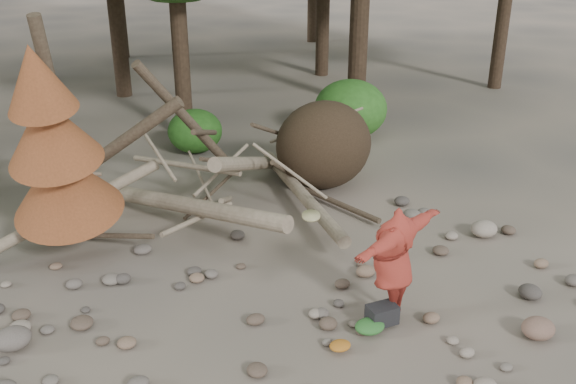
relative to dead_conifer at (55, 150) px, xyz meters
name	(u,v)px	position (x,y,z in m)	size (l,w,h in m)	color
ground	(315,311)	(3.12, -3.37, -2.11)	(120.00, 120.00, 0.00)	#514C44
deadfall_pile	(302,152)	(5.13, 0.87, -1.16)	(8.55, 5.24, 3.30)	#332619
dead_conifer	(55,150)	(0.00, 0.00, 0.00)	(2.06, 2.16, 4.35)	#4C3F30
bush_mid	(195,131)	(3.92, 4.43, -1.55)	(1.40, 1.40, 1.12)	#265C1A
bush_right	(350,109)	(8.12, 3.63, -1.31)	(2.00, 2.00, 1.60)	#306D21
frisbee_thrower	(393,261)	(4.09, -3.98, -1.15)	(2.46, 1.35, 1.77)	maroon
backpack	(382,318)	(3.81, -4.16, -1.96)	(0.44, 0.30, 0.30)	black
cloth_green	(370,329)	(3.54, -4.25, -2.03)	(0.46, 0.38, 0.17)	#2A6428
cloth_orange	(340,348)	(2.93, -4.41, -2.05)	(0.32, 0.26, 0.12)	#A2611B
boulder_front_right	(538,328)	(5.70, -5.43, -1.96)	(0.50, 0.45, 0.30)	brown
boulder_mid_right	(484,229)	(7.25, -2.62, -1.96)	(0.52, 0.47, 0.31)	gray
boulder_mid_left	(12,339)	(-1.19, -2.21, -1.95)	(0.53, 0.48, 0.32)	#625A52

